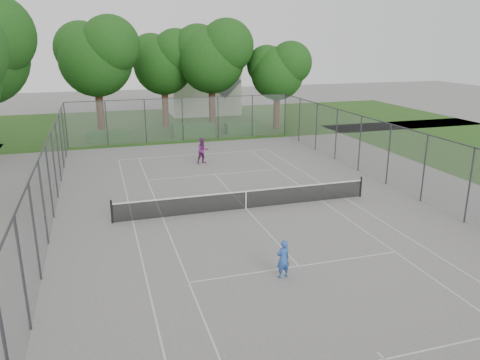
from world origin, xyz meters
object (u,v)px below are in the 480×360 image
object	(u,v)px
house	(202,80)
woman_player	(203,151)
girl_player	(283,259)
tennis_net	(246,199)

from	to	relation	value
house	woman_player	xyz separation A→B (m)	(-4.98, -21.98, -2.84)
woman_player	girl_player	bearing A→B (deg)	-106.38
house	girl_player	world-z (taller)	house
house	girl_player	size ratio (longest dim) A/B	6.52
tennis_net	woman_player	xyz separation A→B (m)	(-0.07, 9.27, 0.36)
tennis_net	house	size ratio (longest dim) A/B	1.40
tennis_net	woman_player	distance (m)	9.28
tennis_net	girl_player	size ratio (longest dim) A/B	9.12
girl_player	house	bearing A→B (deg)	-108.71
girl_player	woman_player	xyz separation A→B (m)	(0.80, 16.25, 0.16)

